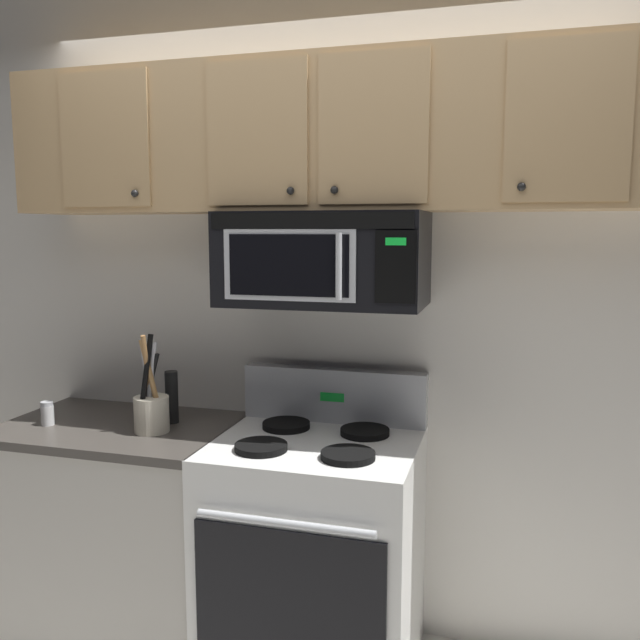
# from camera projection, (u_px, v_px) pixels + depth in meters

# --- Properties ---
(back_wall) EXTENTS (5.20, 0.10, 2.70)m
(back_wall) POSITION_uv_depth(u_px,v_px,m) (340.00, 311.00, 2.75)
(back_wall) COLOR silver
(back_wall) RESTS_ON ground_plane
(stove_range) EXTENTS (0.76, 0.69, 1.12)m
(stove_range) POSITION_uv_depth(u_px,v_px,m) (315.00, 551.00, 2.52)
(stove_range) COLOR white
(stove_range) RESTS_ON ground_plane
(over_range_microwave) EXTENTS (0.76, 0.43, 0.35)m
(over_range_microwave) POSITION_uv_depth(u_px,v_px,m) (324.00, 259.00, 2.48)
(over_range_microwave) COLOR black
(upper_cabinets) EXTENTS (2.50, 0.36, 0.55)m
(upper_cabinets) POSITION_uv_depth(u_px,v_px,m) (326.00, 137.00, 2.45)
(upper_cabinets) COLOR tan
(counter_segment) EXTENTS (0.93, 0.65, 0.90)m
(counter_segment) POSITION_uv_depth(u_px,v_px,m) (123.00, 528.00, 2.76)
(counter_segment) COLOR #BCB7AD
(counter_segment) RESTS_ON ground_plane
(utensil_crock_cream) EXTENTS (0.14, 0.14, 0.39)m
(utensil_crock_cream) POSITION_uv_depth(u_px,v_px,m) (151.00, 405.00, 2.57)
(utensil_crock_cream) COLOR beige
(utensil_crock_cream) RESTS_ON counter_segment
(salt_shaker) EXTENTS (0.05, 0.05, 0.10)m
(salt_shaker) POSITION_uv_depth(u_px,v_px,m) (47.00, 413.00, 2.67)
(salt_shaker) COLOR white
(salt_shaker) RESTS_ON counter_segment
(pepper_mill) EXTENTS (0.05, 0.05, 0.21)m
(pepper_mill) POSITION_uv_depth(u_px,v_px,m) (172.00, 397.00, 2.70)
(pepper_mill) COLOR black
(pepper_mill) RESTS_ON counter_segment
(spice_jar) EXTENTS (0.04, 0.04, 0.10)m
(spice_jar) POSITION_uv_depth(u_px,v_px,m) (150.00, 405.00, 2.80)
(spice_jar) COLOR #C64C19
(spice_jar) RESTS_ON counter_segment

